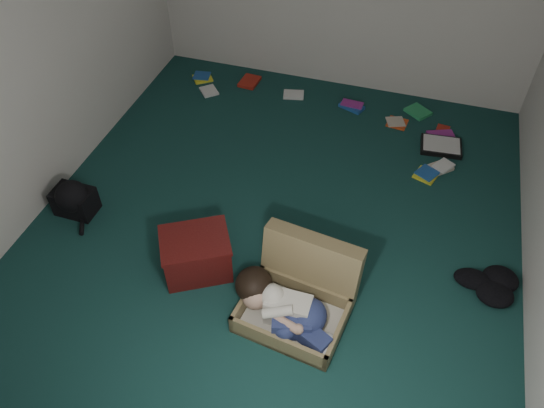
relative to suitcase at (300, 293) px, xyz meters
The scene contains 10 objects.
floor 0.89m from the suitcase, 117.80° to the left, with size 4.50×4.50×0.00m, color #143B38.
wall_front 1.91m from the suitcase, 105.56° to the right, with size 4.50×4.50×0.00m, color silver.
wall_left 2.78m from the suitcase, 162.12° to the left, with size 4.50×4.50×0.00m, color silver.
suitcase is the anchor object (origin of this frame).
person 0.20m from the suitcase, 112.98° to the right, with size 0.78×0.46×0.34m.
maroon_bin 0.86m from the suitcase, behind, with size 0.65×0.61×0.35m.
backpack 2.14m from the suitcase, 170.00° to the left, with size 0.42×0.34×0.25m, color black, non-canonical shape.
clothing_pile 1.41m from the suitcase, 23.03° to the left, with size 0.41×0.33×0.13m, color black, non-canonical shape.
paper_tray 2.35m from the suitcase, 68.93° to the left, with size 0.41×0.33×0.05m.
book_scatter 2.43m from the suitcase, 93.47° to the left, with size 2.94×1.24×0.02m.
Camera 1 is at (0.88, -2.95, 3.34)m, focal length 35.00 mm.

